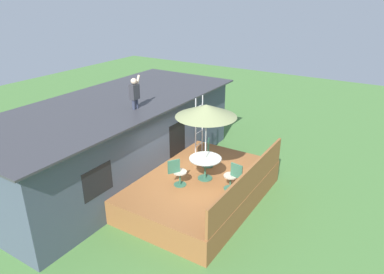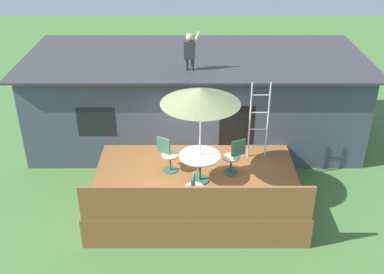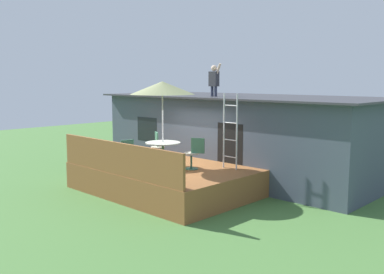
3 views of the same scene
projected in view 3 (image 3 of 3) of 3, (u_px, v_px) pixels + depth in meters
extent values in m
plane|color=#477538|center=(167.00, 191.00, 13.15)|extent=(40.00, 40.00, 0.00)
cube|color=#424C5B|center=(240.00, 136.00, 15.53)|extent=(10.00, 4.00, 2.77)
cube|color=#38383D|center=(240.00, 96.00, 15.35)|extent=(10.50, 4.50, 0.06)
cube|color=black|center=(147.00, 129.00, 16.03)|extent=(1.10, 0.03, 0.90)
cube|color=black|center=(230.00, 155.00, 13.35)|extent=(1.00, 0.03, 2.00)
cube|color=brown|center=(167.00, 178.00, 13.10)|extent=(5.30, 3.73, 0.80)
cube|color=brown|center=(117.00, 159.00, 11.70)|extent=(5.20, 0.08, 0.90)
cylinder|color=#33664C|center=(163.00, 166.00, 12.82)|extent=(0.48, 0.48, 0.03)
cylinder|color=#33664C|center=(163.00, 155.00, 12.77)|extent=(0.07, 0.07, 0.71)
cylinder|color=#999E93|center=(163.00, 143.00, 12.73)|extent=(1.04, 1.04, 0.03)
cylinder|color=silver|center=(163.00, 127.00, 12.66)|extent=(0.04, 0.04, 2.40)
cone|color=#8C9360|center=(162.00, 88.00, 12.51)|extent=(1.90, 1.90, 0.38)
cylinder|color=silver|center=(224.00, 131.00, 12.60)|extent=(0.04, 0.04, 2.20)
cylinder|color=silver|center=(237.00, 132.00, 12.26)|extent=(0.04, 0.04, 2.20)
cylinder|color=silver|center=(230.00, 157.00, 12.53)|extent=(0.48, 0.03, 0.03)
cylinder|color=silver|center=(230.00, 140.00, 12.46)|extent=(0.48, 0.03, 0.03)
cylinder|color=silver|center=(230.00, 123.00, 12.40)|extent=(0.48, 0.03, 0.03)
cylinder|color=silver|center=(231.00, 106.00, 12.33)|extent=(0.48, 0.03, 0.03)
cylinder|color=#33384C|center=(212.00, 91.00, 14.61)|extent=(0.10, 0.10, 0.34)
cylinder|color=#33384C|center=(216.00, 91.00, 14.50)|extent=(0.10, 0.10, 0.34)
cube|color=#333338|center=(214.00, 79.00, 14.50)|extent=(0.32, 0.20, 0.50)
sphere|color=beige|center=(214.00, 68.00, 14.45)|extent=(0.20, 0.20, 0.20)
cylinder|color=beige|center=(218.00, 70.00, 14.33)|extent=(0.26, 0.08, 0.44)
cylinder|color=#33664C|center=(158.00, 161.00, 13.69)|extent=(0.40, 0.40, 0.02)
cylinder|color=#33664C|center=(158.00, 154.00, 13.66)|extent=(0.06, 0.06, 0.44)
cylinder|color=#A59E8C|center=(158.00, 147.00, 13.63)|extent=(0.44, 0.44, 0.04)
cube|color=#33664C|center=(157.00, 139.00, 13.79)|extent=(0.36, 0.24, 0.44)
cylinder|color=#33664C|center=(191.00, 169.00, 12.52)|extent=(0.40, 0.40, 0.02)
cylinder|color=#33664C|center=(191.00, 161.00, 12.49)|extent=(0.06, 0.06, 0.44)
cylinder|color=#A59E8C|center=(191.00, 153.00, 12.46)|extent=(0.44, 0.44, 0.04)
cube|color=#33664C|center=(198.00, 146.00, 12.37)|extent=(0.38, 0.20, 0.44)
cylinder|color=#33664C|center=(134.00, 171.00, 12.22)|extent=(0.40, 0.40, 0.02)
cylinder|color=#33664C|center=(134.00, 163.00, 12.19)|extent=(0.06, 0.06, 0.44)
cylinder|color=#A59E8C|center=(134.00, 155.00, 12.16)|extent=(0.44, 0.44, 0.04)
cube|color=#33664C|center=(127.00, 148.00, 12.01)|extent=(0.10, 0.40, 0.44)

